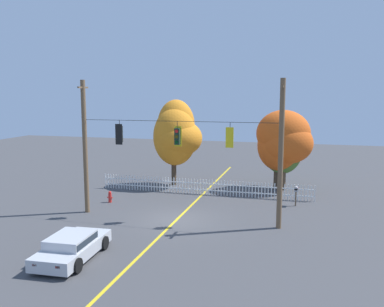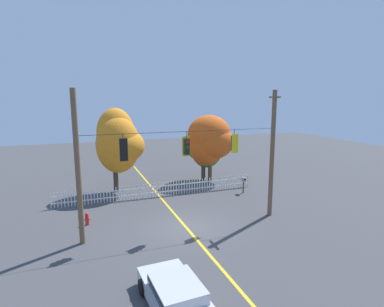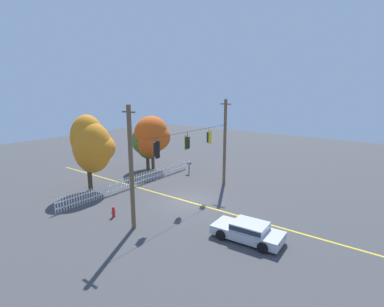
# 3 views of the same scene
# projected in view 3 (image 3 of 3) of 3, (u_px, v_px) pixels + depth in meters

# --- Properties ---
(ground) EXTENTS (80.00, 80.00, 0.00)m
(ground) POSITION_uv_depth(u_px,v_px,m) (187.00, 201.00, 24.22)
(ground) COLOR #424244
(lane_centerline_stripe) EXTENTS (0.16, 36.00, 0.01)m
(lane_centerline_stripe) POSITION_uv_depth(u_px,v_px,m) (187.00, 201.00, 24.22)
(lane_centerline_stripe) COLOR gold
(lane_centerline_stripe) RESTS_ON ground
(signal_support_span) EXTENTS (11.99, 1.10, 8.14)m
(signal_support_span) POSITION_uv_depth(u_px,v_px,m) (187.00, 152.00, 23.33)
(signal_support_span) COLOR brown
(signal_support_span) RESTS_ON ground
(traffic_signal_northbound_primary) EXTENTS (0.43, 0.38, 1.44)m
(traffic_signal_northbound_primary) POSITION_uv_depth(u_px,v_px,m) (156.00, 150.00, 20.38)
(traffic_signal_northbound_primary) COLOR black
(traffic_signal_southbound_primary) EXTENTS (0.43, 0.38, 1.45)m
(traffic_signal_southbound_primary) POSITION_uv_depth(u_px,v_px,m) (187.00, 143.00, 23.20)
(traffic_signal_southbound_primary) COLOR black
(traffic_signal_northbound_secondary) EXTENTS (0.43, 0.38, 1.39)m
(traffic_signal_northbound_secondary) POSITION_uv_depth(u_px,v_px,m) (209.00, 137.00, 25.56)
(traffic_signal_northbound_secondary) COLOR black
(white_picket_fence) EXTENTS (15.73, 0.06, 1.13)m
(white_picket_fence) POSITION_uv_depth(u_px,v_px,m) (135.00, 181.00, 27.80)
(white_picket_fence) COLOR white
(white_picket_fence) RESTS_ON ground
(autumn_maple_near_fence) EXTENTS (3.86, 3.62, 6.86)m
(autumn_maple_near_fence) POSITION_uv_depth(u_px,v_px,m) (92.00, 145.00, 26.22)
(autumn_maple_near_fence) COLOR #473828
(autumn_maple_near_fence) RESTS_ON ground
(autumn_maple_mid) EXTENTS (3.43, 3.04, 4.98)m
(autumn_maple_mid) POSITION_uv_depth(u_px,v_px,m) (147.00, 142.00, 33.43)
(autumn_maple_mid) COLOR #473828
(autumn_maple_mid) RESTS_ON ground
(autumn_oak_far_east) EXTENTS (4.25, 3.49, 6.11)m
(autumn_oak_far_east) POSITION_uv_depth(u_px,v_px,m) (152.00, 136.00, 33.08)
(autumn_oak_far_east) COLOR brown
(autumn_oak_far_east) RESTS_ON ground
(parked_car) EXTENTS (2.20, 4.39, 1.15)m
(parked_car) POSITION_uv_depth(u_px,v_px,m) (248.00, 231.00, 17.96)
(parked_car) COLOR #B7BABF
(parked_car) RESTS_ON ground
(fire_hydrant) EXTENTS (0.38, 0.22, 0.78)m
(fire_hydrant) POSITION_uv_depth(u_px,v_px,m) (113.00, 212.00, 21.24)
(fire_hydrant) COLOR red
(fire_hydrant) RESTS_ON ground
(roadside_mailbox) EXTENTS (0.25, 0.44, 1.31)m
(roadside_mailbox) POSITION_uv_depth(u_px,v_px,m) (189.00, 164.00, 32.03)
(roadside_mailbox) COLOR brown
(roadside_mailbox) RESTS_ON ground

